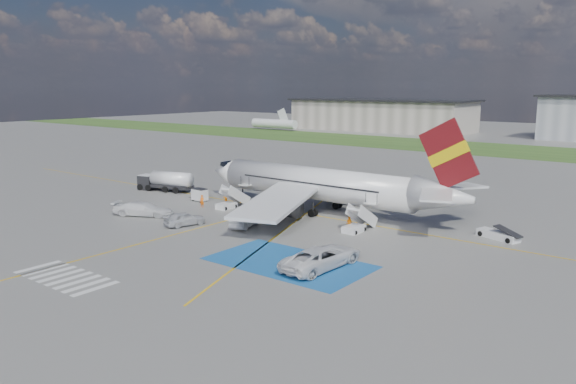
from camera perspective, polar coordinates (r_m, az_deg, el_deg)
name	(u,v)px	position (r m, az deg, el deg)	size (l,w,h in m)	color
ground	(236,235)	(58.03, -5.26, -4.33)	(400.00, 400.00, 0.00)	#60605E
grass_strip	(516,151)	(141.81, 22.14, 3.89)	(400.00, 30.00, 0.01)	#2D4C1E
taxiway_line_main	(306,214)	(66.98, 1.80, -2.23)	(120.00, 0.20, 0.01)	gold
taxiway_line_cross	(125,248)	(55.37, -16.24, -5.46)	(0.20, 60.00, 0.01)	gold
taxiway_line_diag	(306,214)	(66.98, 1.80, -2.23)	(0.20, 60.00, 0.01)	gold
staging_box	(289,263)	(48.85, 0.11, -7.19)	(14.00, 8.00, 0.01)	#185394
crosswalk	(65,277)	(48.70, -21.70, -8.04)	(9.00, 4.00, 0.01)	silver
terminal_west	(381,115)	(194.87, 9.43, 7.68)	(60.00, 22.00, 10.00)	gray
airliner	(326,185)	(67.05, 3.86, 0.72)	(36.81, 32.95, 11.92)	silver
airstairs_fwd	(229,203)	(70.40, -6.04, -1.13)	(1.90, 5.20, 3.60)	silver
airstairs_aft	(356,226)	(59.31, 6.93, -3.41)	(1.90, 5.20, 3.60)	silver
fuel_tanker	(166,183)	(83.04, -12.32, 0.92)	(8.72, 4.29, 2.88)	black
gpu_cart	(200,195)	(75.00, -8.96, -0.35)	(2.09, 1.39, 1.70)	silver
belt_loader	(498,235)	(59.97, 20.60, -4.15)	(4.79, 2.82, 1.38)	silver
car_silver_a	(185,219)	(62.26, -10.45, -2.69)	(1.81, 4.50, 1.53)	#B3B5BB
car_silver_b	(245,220)	(60.83, -4.40, -2.83)	(1.68, 4.81, 1.59)	#A7AAAE
van_white_a	(322,254)	(47.34, 3.47, -6.27)	(2.99, 6.48, 2.43)	silver
van_white_b	(143,207)	(67.93, -14.51, -1.47)	(2.22, 5.47, 2.14)	silver
crew_fwd	(202,201)	(71.24, -8.73, -0.92)	(0.57, 0.38, 1.57)	orange
crew_nose	(225,197)	(73.39, -6.43, -0.53)	(0.74, 0.58, 1.53)	orange
crew_aft	(349,223)	(59.69, 6.23, -3.16)	(0.90, 0.37, 1.53)	orange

